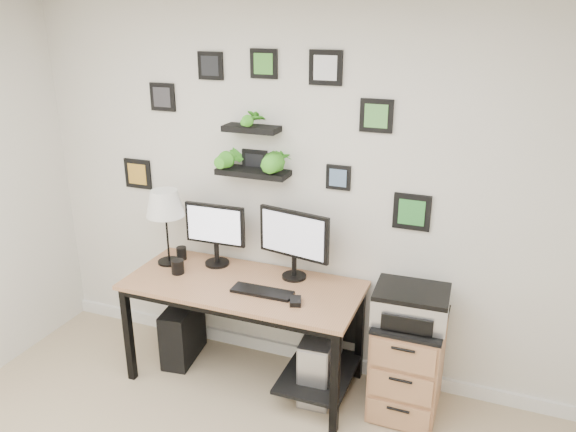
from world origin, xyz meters
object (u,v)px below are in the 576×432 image
at_px(file_cabinet, 408,363).
at_px(mug, 178,267).
at_px(monitor_right, 294,239).
at_px(table_lamp, 165,205).
at_px(desk, 250,298).
at_px(pc_tower_black, 183,332).
at_px(monitor_left, 215,230).
at_px(printer, 411,305).
at_px(pc_tower_grey, 320,362).

bearing_deg(file_cabinet, mug, -175.92).
height_order(monitor_right, file_cabinet, monitor_right).
height_order(mug, file_cabinet, mug).
xyz_separation_m(monitor_right, table_lamp, (-0.93, -0.09, 0.15)).
height_order(desk, pc_tower_black, desk).
xyz_separation_m(monitor_left, printer, (1.42, -0.13, -0.25)).
xyz_separation_m(mug, file_cabinet, (1.61, 0.12, -0.46)).
bearing_deg(desk, table_lamp, 173.78).
relative_size(monitor_left, monitor_right, 0.88).
xyz_separation_m(monitor_left, pc_tower_black, (-0.24, -0.14, -0.80)).
relative_size(mug, file_cabinet, 0.15).
distance_m(table_lamp, mug, 0.44).
height_order(desk, file_cabinet, desk).
relative_size(table_lamp, printer, 1.20).
bearing_deg(mug, desk, 6.16).
relative_size(pc_tower_black, pc_tower_grey, 0.90).
bearing_deg(desk, monitor_left, 153.75).
distance_m(pc_tower_grey, file_cabinet, 0.59).
xyz_separation_m(desk, mug, (-0.53, -0.06, 0.17)).
height_order(table_lamp, pc_tower_grey, table_lamp).
bearing_deg(desk, file_cabinet, 3.07).
distance_m(monitor_right, table_lamp, 0.95).
height_order(desk, table_lamp, table_lamp).
height_order(monitor_left, table_lamp, table_lamp).
height_order(monitor_left, pc_tower_grey, monitor_left).
xyz_separation_m(monitor_right, file_cabinet, (0.83, -0.11, -0.70)).
distance_m(desk, table_lamp, 0.89).
xyz_separation_m(monitor_left, monitor_right, (0.59, 0.00, 0.02)).
distance_m(monitor_left, printer, 1.45).
height_order(monitor_right, mug, monitor_right).
xyz_separation_m(table_lamp, file_cabinet, (1.77, -0.02, -0.86)).
bearing_deg(pc_tower_grey, monitor_left, 169.54).
relative_size(monitor_right, mug, 5.24).
distance_m(table_lamp, printer, 1.81).
bearing_deg(monitor_right, table_lamp, -174.23).
bearing_deg(printer, table_lamp, 178.89).
relative_size(desk, file_cabinet, 2.39).
distance_m(monitor_left, pc_tower_black, 0.85).
bearing_deg(printer, pc_tower_grey, -177.06).
relative_size(monitor_right, printer, 1.13).
height_order(mug, pc_tower_grey, mug).
height_order(monitor_right, table_lamp, table_lamp).
relative_size(monitor_right, pc_tower_grey, 1.09).
bearing_deg(pc_tower_grey, table_lamp, 176.96).
distance_m(desk, mug, 0.56).
height_order(pc_tower_black, pc_tower_grey, pc_tower_grey).
distance_m(pc_tower_black, file_cabinet, 1.67).
bearing_deg(table_lamp, mug, -40.43).
height_order(monitor_left, pc_tower_black, monitor_left).
xyz_separation_m(table_lamp, mug, (0.15, -0.13, -0.39)).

